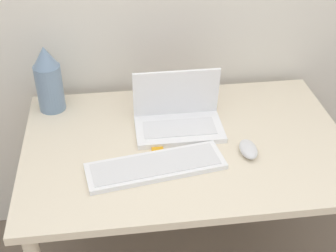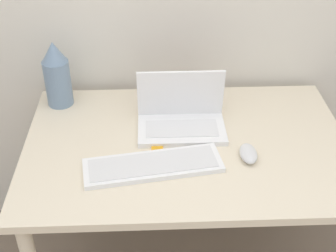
{
  "view_description": "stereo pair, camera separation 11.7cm",
  "coord_description": "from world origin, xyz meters",
  "px_view_note": "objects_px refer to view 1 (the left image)",
  "views": [
    {
      "loc": [
        -0.24,
        -0.97,
        1.79
      ],
      "look_at": [
        -0.07,
        0.36,
        0.85
      ],
      "focal_mm": 50.0,
      "sensor_mm": 36.0,
      "label": 1
    },
    {
      "loc": [
        -0.13,
        -0.98,
        1.79
      ],
      "look_at": [
        -0.07,
        0.36,
        0.85
      ],
      "focal_mm": 50.0,
      "sensor_mm": 36.0,
      "label": 2
    }
  ],
  "objects_px": {
    "mp3_player": "(158,151)",
    "mouse": "(248,149)",
    "keyboard": "(156,166)",
    "laptop": "(178,116)",
    "vase": "(48,79)"
  },
  "relations": [
    {
      "from": "mp3_player",
      "to": "mouse",
      "type": "bearing_deg",
      "value": -8.85
    },
    {
      "from": "keyboard",
      "to": "mp3_player",
      "type": "relative_size",
      "value": 7.74
    },
    {
      "from": "keyboard",
      "to": "mouse",
      "type": "distance_m",
      "value": 0.34
    },
    {
      "from": "laptop",
      "to": "vase",
      "type": "bearing_deg",
      "value": 158.32
    },
    {
      "from": "vase",
      "to": "laptop",
      "type": "bearing_deg",
      "value": -21.68
    },
    {
      "from": "mp3_player",
      "to": "laptop",
      "type": "bearing_deg",
      "value": 57.3
    },
    {
      "from": "mouse",
      "to": "vase",
      "type": "bearing_deg",
      "value": 151.2
    },
    {
      "from": "laptop",
      "to": "mouse",
      "type": "bearing_deg",
      "value": -41.38
    },
    {
      "from": "keyboard",
      "to": "vase",
      "type": "relative_size",
      "value": 1.78
    },
    {
      "from": "mouse",
      "to": "vase",
      "type": "xyz_separation_m",
      "value": [
        -0.71,
        0.39,
        0.12
      ]
    },
    {
      "from": "laptop",
      "to": "keyboard",
      "type": "xyz_separation_m",
      "value": [
        -0.11,
        -0.24,
        -0.04
      ]
    },
    {
      "from": "vase",
      "to": "mouse",
      "type": "bearing_deg",
      "value": -28.8
    },
    {
      "from": "mouse",
      "to": "keyboard",
      "type": "bearing_deg",
      "value": -173.19
    },
    {
      "from": "laptop",
      "to": "vase",
      "type": "xyz_separation_m",
      "value": [
        -0.49,
        0.19,
        0.09
      ]
    },
    {
      "from": "mouse",
      "to": "vase",
      "type": "distance_m",
      "value": 0.82
    }
  ]
}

